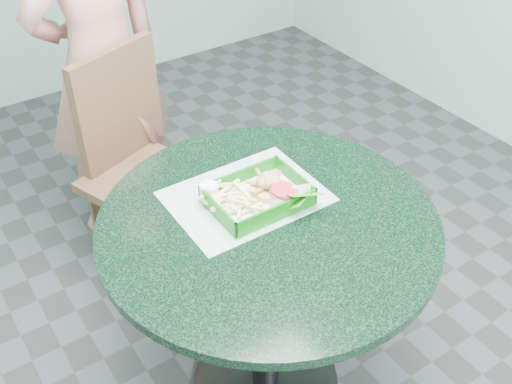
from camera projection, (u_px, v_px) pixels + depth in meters
floor at (266, 381)px, 2.14m from camera, size 4.00×5.00×0.02m
cafe_table at (268, 266)px, 1.79m from camera, size 0.96×0.96×0.75m
dining_chair at (135, 153)px, 2.34m from camera, size 0.40×0.40×0.93m
diner_person at (100, 53)px, 2.33m from camera, size 0.68×0.51×1.69m
placemat at (246, 202)px, 1.75m from camera, size 0.44×0.33×0.00m
food_basket at (258, 204)px, 1.72m from camera, size 0.27×0.20×0.06m
crab_sandwich at (269, 188)px, 1.73m from camera, size 0.11×0.11×0.07m
fries_pile at (230, 204)px, 1.68m from camera, size 0.15×0.16×0.05m
sauce_ramekin at (209, 194)px, 1.71m from camera, size 0.05×0.05×0.03m
garnish_cup at (288, 201)px, 1.69m from camera, size 0.12×0.12×0.05m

